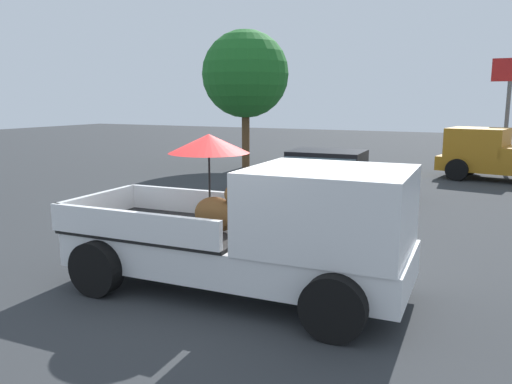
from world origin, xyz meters
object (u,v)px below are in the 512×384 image
(pickup_truck_main, at_px, (265,230))
(parked_sedan_near, at_px, (325,171))
(pickup_truck_red, at_px, (507,156))
(motel_sign, at_px, (509,91))

(pickup_truck_main, relative_size, parked_sedan_near, 1.17)
(pickup_truck_red, height_order, motel_sign, motel_sign)
(motel_sign, bearing_deg, parked_sedan_near, -117.59)
(pickup_truck_red, height_order, parked_sedan_near, pickup_truck_red)
(pickup_truck_red, bearing_deg, pickup_truck_main, 86.55)
(pickup_truck_red, bearing_deg, parked_sedan_near, 58.16)
(pickup_truck_main, distance_m, parked_sedan_near, 8.02)
(pickup_truck_red, relative_size, motel_sign, 1.14)
(parked_sedan_near, distance_m, motel_sign, 10.30)
(pickup_truck_main, xyz_separation_m, parked_sedan_near, (-1.75, 7.83, -0.23))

